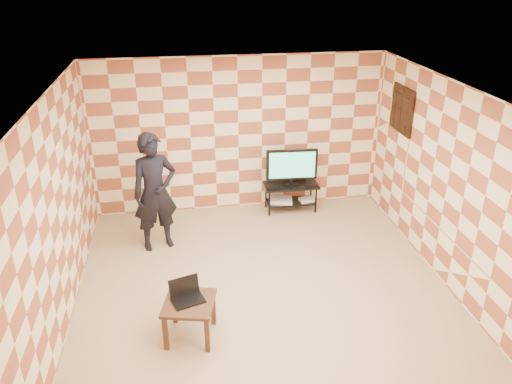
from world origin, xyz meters
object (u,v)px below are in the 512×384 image
(tv_stand, at_px, (291,191))
(person, at_px, (155,192))
(tv, at_px, (292,166))
(side_table, at_px, (189,308))

(tv_stand, distance_m, person, 2.52)
(tv_stand, height_order, tv, tv)
(tv_stand, distance_m, side_table, 3.58)
(tv_stand, height_order, side_table, same)
(side_table, bearing_deg, tv_stand, 58.02)
(tv_stand, relative_size, person, 0.51)
(tv, height_order, person, person)
(tv_stand, xyz_separation_m, person, (-2.30, -0.88, 0.56))
(tv_stand, relative_size, side_table, 1.38)
(tv_stand, xyz_separation_m, side_table, (-1.90, -3.04, 0.05))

